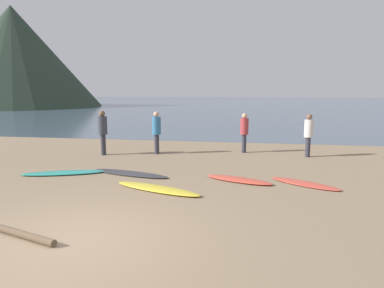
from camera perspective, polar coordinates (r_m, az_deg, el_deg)
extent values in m
cube|color=#8C7559|center=(15.50, -1.32, -0.73)|extent=(120.00, 120.00, 0.20)
cube|color=#475B6B|center=(66.60, 7.13, 6.78)|extent=(140.00, 100.00, 0.01)
cone|color=#28382B|center=(58.29, -27.47, 12.73)|extent=(24.54, 24.54, 14.60)
ellipsoid|color=teal|center=(11.10, -20.54, -4.50)|extent=(2.49, 1.37, 0.08)
ellipsoid|color=#333338|center=(10.51, -10.26, -4.82)|extent=(2.64, 1.18, 0.07)
ellipsoid|color=yellow|center=(8.80, -5.82, -7.39)|extent=(2.53, 1.36, 0.09)
ellipsoid|color=#D84C38|center=(9.69, 7.80, -5.89)|extent=(2.01, 1.22, 0.09)
ellipsoid|color=#D84C38|center=(9.75, 18.22, -6.26)|extent=(1.93, 1.52, 0.06)
cylinder|color=#2D2D38|center=(13.69, 18.71, -0.47)|extent=(0.18, 0.18, 0.76)
cylinder|color=beige|center=(13.60, 18.86, 2.47)|extent=(0.33, 0.33, 0.66)
sphere|color=brown|center=(13.56, 18.95, 4.30)|extent=(0.21, 0.21, 0.21)
cylinder|color=#2D2D38|center=(13.80, -14.53, -0.11)|extent=(0.19, 0.19, 0.81)
cylinder|color=#333842|center=(13.71, -14.66, 3.00)|extent=(0.35, 0.35, 0.70)
sphere|color=brown|center=(13.67, -14.73, 4.93)|extent=(0.23, 0.23, 0.23)
cylinder|color=#2D2D38|center=(14.04, 8.65, 0.10)|extent=(0.18, 0.18, 0.74)
cylinder|color=#9E3338|center=(13.95, 8.71, 2.92)|extent=(0.32, 0.32, 0.65)
sphere|color=tan|center=(13.91, 8.76, 4.67)|extent=(0.21, 0.21, 0.21)
cylinder|color=#2D2D38|center=(13.64, -5.88, -0.02)|extent=(0.19, 0.19, 0.78)
cylinder|color=teal|center=(13.54, -5.93, 3.04)|extent=(0.34, 0.34, 0.68)
sphere|color=tan|center=(13.50, -5.96, 4.94)|extent=(0.22, 0.22, 0.22)
cylinder|color=brown|center=(6.70, -26.00, -13.49)|extent=(1.37, 0.55, 0.13)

